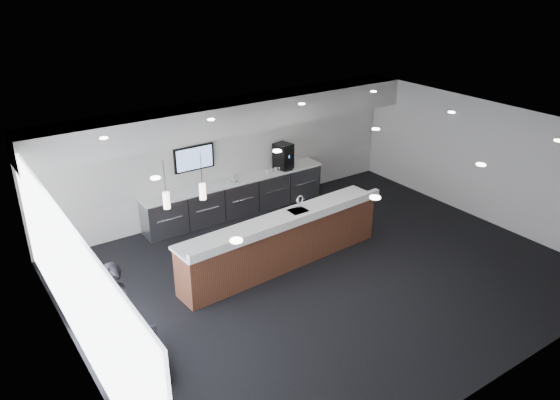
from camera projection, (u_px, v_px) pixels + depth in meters
ground at (324, 274)px, 11.52m from camera, size 10.00×10.00×0.00m
ceiling at (330, 138)px, 10.31m from camera, size 10.00×8.00×0.02m
back_wall at (228, 155)px, 13.93m from camera, size 10.00×0.02×3.00m
left_wall at (72, 288)px, 8.33m from camera, size 0.02×8.00×3.00m
right_wall at (484, 161)px, 13.50m from camera, size 0.02×8.00×3.00m
soffit_bulkhead at (236, 115)px, 13.12m from camera, size 10.00×0.90×0.70m
alcove_panel at (229, 152)px, 13.86m from camera, size 9.80×0.06×1.40m
window_blinds_wall at (75, 287)px, 8.35m from camera, size 0.04×7.36×2.55m
back_credenza at (237, 196)px, 14.07m from camera, size 5.06×0.66×0.95m
wall_tv at (194, 158)px, 13.28m from camera, size 1.05×0.08×0.62m
pendant_left at (198, 189)px, 9.97m from camera, size 0.12×0.12×0.30m
pendant_right at (163, 197)px, 9.61m from camera, size 0.12×0.12×0.30m
ceiling_can_lights at (329, 139)px, 10.32m from camera, size 7.00×5.00×0.02m
service_counter at (283, 241)px, 11.66m from camera, size 4.98×1.13×1.49m
coffee_machine at (283, 156)px, 14.49m from camera, size 0.47×0.56×0.69m
info_sign_left at (235, 178)px, 13.68m from camera, size 0.16×0.06×0.22m
info_sign_right at (287, 165)px, 14.50m from camera, size 0.17×0.05×0.22m
armchair at (137, 361)px, 8.48m from camera, size 0.96×0.95×0.73m
lounge_guest at (116, 314)px, 8.74m from camera, size 0.74×0.78×1.78m
cup_0 at (289, 166)px, 14.62m from camera, size 0.10×0.10×0.09m
cup_1 at (284, 167)px, 14.55m from camera, size 0.14×0.14×0.09m
cup_2 at (280, 168)px, 14.48m from camera, size 0.12×0.12×0.09m
cup_3 at (276, 169)px, 14.40m from camera, size 0.13×0.13×0.09m
cup_4 at (271, 171)px, 14.33m from camera, size 0.14×0.14×0.09m
cup_5 at (267, 172)px, 14.26m from camera, size 0.11×0.11×0.09m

